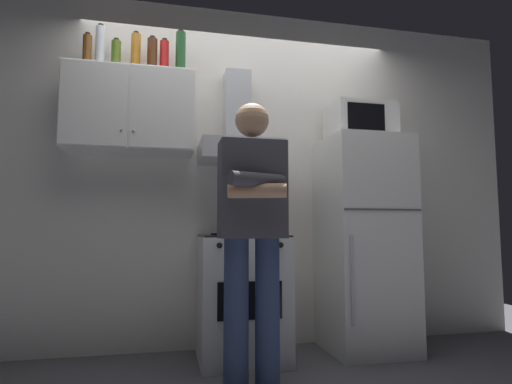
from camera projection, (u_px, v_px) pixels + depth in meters
The scene contains 16 objects.
ground_plane at pixel (256, 371), 2.65m from camera, with size 7.00×7.00×0.00m, color #4C4C51.
back_wall_tiled at pixel (240, 174), 3.36m from camera, with size 4.80×0.10×2.70m, color silver.
upper_cabinet at pixel (130, 112), 3.00m from camera, with size 0.90×0.37×0.60m.
stove_oven at pixel (242, 296), 2.92m from camera, with size 0.60×0.62×0.87m.
range_hood at pixel (239, 138), 3.16m from camera, with size 0.60×0.44×0.75m.
refrigerator at pixel (364, 243), 3.16m from camera, with size 0.60×0.62×1.60m.
microwave at pixel (360, 123), 3.27m from camera, with size 0.48×0.37×0.28m.
person_standing at pixel (252, 229), 2.37m from camera, with size 0.38×0.33×1.64m.
cooking_pot at pixel (263, 226), 2.88m from camera, with size 0.31×0.21×0.10m.
bottle_beer_brown at pixel (87, 51), 2.95m from camera, with size 0.06×0.06×0.25m.
bottle_soda_red at pixel (164, 58), 3.12m from camera, with size 0.07×0.07×0.29m.
bottle_rum_dark at pixel (152, 56), 3.08m from camera, with size 0.07×0.07×0.29m.
bottle_vodka_clear at pixel (100, 48), 3.00m from camera, with size 0.07×0.07×0.34m.
bottle_wine_green at pixel (181, 53), 3.10m from camera, with size 0.07×0.07×0.35m.
bottle_olive_oil at pixel (116, 56), 3.03m from camera, with size 0.07×0.07×0.25m.
bottle_liquor_amber at pixel (136, 54), 3.09m from camera, with size 0.07×0.07×0.33m.
Camera 1 is at (-0.59, -2.68, 0.89)m, focal length 29.09 mm.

